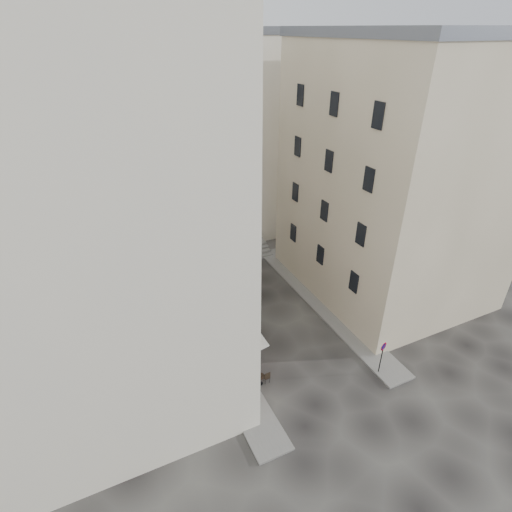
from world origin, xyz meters
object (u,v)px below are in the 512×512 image
no_parking_sign (383,352)px  pedestrian (250,325)px  bistro_table_a (260,379)px  bistro_table_b (248,352)px

no_parking_sign → pedestrian: no_parking_sign is taller
no_parking_sign → bistro_table_a: 7.49m
bistro_table_a → pedestrian: bearing=72.8°
no_parking_sign → bistro_table_b: bearing=129.5°
bistro_table_a → pedestrian: pedestrian is taller
pedestrian → no_parking_sign: bearing=91.9°
bistro_table_a → bistro_table_b: 2.34m
bistro_table_a → bistro_table_b: size_ratio=0.90×
pedestrian → bistro_table_a: bearing=33.6°
no_parking_sign → bistro_table_a: (-7.00, 2.33, -1.30)m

